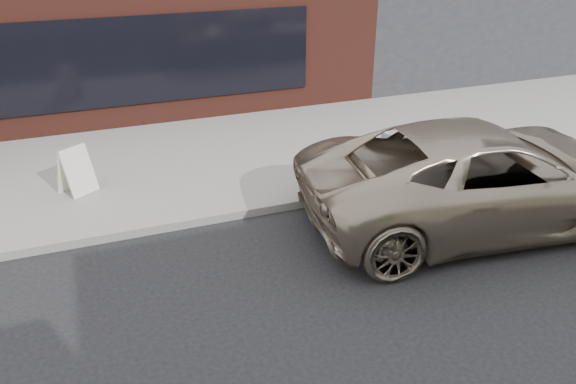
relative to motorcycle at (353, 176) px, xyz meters
name	(u,v)px	position (x,y,z in m)	size (l,w,h in m)	color
ground	(354,378)	(-1.87, -3.86, -0.54)	(120.00, 120.00, 0.00)	black
near_sidewalk	(211,151)	(-1.87, 3.14, -0.47)	(44.00, 6.00, 0.15)	gray
storefront	(84,7)	(-3.87, 10.12, 1.71)	(14.00, 10.07, 4.50)	#5A261D
motorcycle	(353,176)	(0.00, 0.00, 0.00)	(1.99, 0.81, 1.26)	black
minivan	(483,175)	(1.73, -1.30, 0.30)	(2.81, 6.10, 1.70)	tan
sandwich_sign	(75,170)	(-4.62, 1.92, 0.04)	(0.73, 0.72, 0.87)	white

